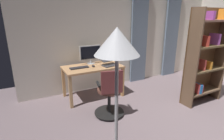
{
  "coord_description": "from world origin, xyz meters",
  "views": [
    {
      "loc": [
        2.56,
        1.43,
        1.83
      ],
      "look_at": [
        1.02,
        -1.54,
        0.78
      ],
      "focal_mm": 28.68,
      "sensor_mm": 36.0,
      "label": 1
    }
  ],
  "objects": [
    {
      "name": "curtain_left_panel",
      "position": [
        -1.48,
        -2.52,
        1.28
      ],
      "size": [
        0.48,
        0.06,
        2.55
      ],
      "primitive_type": "cube",
      "color": "slate",
      "rests_on": "ground"
    },
    {
      "name": "floor_lamp",
      "position": [
        1.9,
        0.25,
        1.49
      ],
      "size": [
        0.36,
        0.36,
        1.74
      ],
      "color": "black",
      "rests_on": "ground"
    },
    {
      "name": "bookshelf",
      "position": [
        -0.78,
        -0.88,
        0.98
      ],
      "size": [
        0.92,
        0.3,
        1.95
      ],
      "color": "brown",
      "rests_on": "ground"
    },
    {
      "name": "back_room_partition",
      "position": [
        0.0,
        -2.63,
        1.38
      ],
      "size": [
        5.52,
        0.1,
        2.75
      ],
      "primitive_type": "cube",
      "color": "beige",
      "rests_on": "ground"
    },
    {
      "name": "desk",
      "position": [
        1.19,
        -2.14,
        0.62
      ],
      "size": [
        1.28,
        0.68,
        0.72
      ],
      "color": "tan",
      "rests_on": "ground"
    },
    {
      "name": "ground_plane",
      "position": [
        0.0,
        0.0,
        0.0
      ],
      "size": [
        7.18,
        7.18,
        0.0
      ],
      "primitive_type": "plane",
      "color": "#6B5B60"
    },
    {
      "name": "laptop",
      "position": [
        0.84,
        -2.03,
        0.78
      ],
      "size": [
        0.38,
        0.37,
        0.15
      ],
      "rotation": [
        0.0,
        0.0,
        0.17
      ],
      "color": "#333338",
      "rests_on": "desk"
    },
    {
      "name": "computer_mouse",
      "position": [
        1.19,
        -2.08,
        0.74
      ],
      "size": [
        0.06,
        0.1,
        0.04
      ],
      "primitive_type": "ellipsoid",
      "color": "black",
      "rests_on": "desk"
    },
    {
      "name": "computer_keyboard",
      "position": [
        1.5,
        -2.12,
        0.74
      ],
      "size": [
        0.4,
        0.13,
        0.02
      ],
      "primitive_type": "cube",
      "color": "#232328",
      "rests_on": "desk"
    },
    {
      "name": "curtain_right_panel",
      "position": [
        -0.31,
        -2.52,
        1.28
      ],
      "size": [
        0.49,
        0.06,
        2.55
      ],
      "primitive_type": "cube",
      "color": "slate",
      "rests_on": "ground"
    },
    {
      "name": "office_chair",
      "position": [
        1.23,
        -1.21,
        0.43
      ],
      "size": [
        0.56,
        0.56,
        0.93
      ],
      "rotation": [
        0.0,
        0.0,
        2.92
      ],
      "color": "black",
      "rests_on": "ground"
    },
    {
      "name": "computer_monitor",
      "position": [
        1.15,
        -2.36,
        0.97
      ],
      "size": [
        0.5,
        0.18,
        0.42
      ],
      "color": "#B7BCC1",
      "rests_on": "desk"
    }
  ]
}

